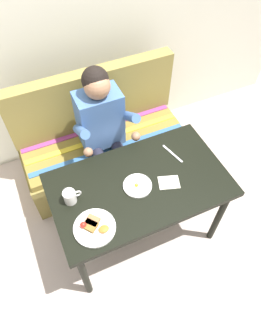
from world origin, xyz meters
The scene contains 10 objects.
ground_plane centered at (0.00, 0.00, 0.00)m, with size 8.00×8.00×0.00m, color #B8A69E.
back_wall centered at (0.00, 1.27, 1.30)m, with size 4.40×0.10×2.60m, color beige.
table centered at (0.00, 0.00, 0.65)m, with size 1.20×0.70×0.73m.
couch centered at (0.00, 0.76, 0.33)m, with size 1.44×0.56×1.00m.
person centered at (-0.03, 0.59, 0.74)m, with size 0.45×0.61×1.21m.
plate_breakfast centered at (-0.39, -0.18, 0.74)m, with size 0.26×0.26×0.05m.
plate_eggs centered at (-0.02, -0.02, 0.74)m, with size 0.19×0.19×0.04m.
coffee_mug centered at (-0.46, 0.06, 0.78)m, with size 0.12×0.08×0.10m.
napkin centered at (0.18, -0.08, 0.73)m, with size 0.14×0.11×0.01m, color silver.
knife centered at (0.33, 0.14, 0.73)m, with size 0.01×0.20×0.01m, color silver.
Camera 1 is at (-0.53, -1.03, 2.43)m, focal length 32.75 mm.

